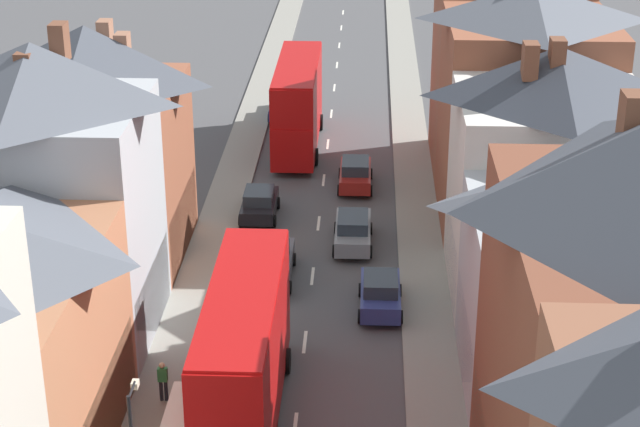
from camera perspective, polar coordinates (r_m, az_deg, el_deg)
pavement_left at (r=57.09m, az=-5.10°, el=0.45°), size 2.20×104.00×0.14m
pavement_right at (r=56.66m, az=5.18°, el=0.27°), size 2.20×104.00×0.14m
centre_line_dashes at (r=54.84m, az=-0.07°, el=-0.52°), size 0.14×97.80×0.01m
terrace_row_right at (r=37.00m, az=14.56°, el=-3.28°), size 8.00×60.52×13.97m
double_decker_bus_lead at (r=64.62m, az=-1.21°, el=5.92°), size 2.74×10.80×5.30m
double_decker_bus_mid_street at (r=38.04m, az=-4.09°, el=-7.43°), size 2.74×10.80×5.30m
car_near_silver at (r=46.21m, az=3.24°, el=-4.26°), size 1.90×3.89×1.67m
car_parked_right_a at (r=59.08m, az=1.90°, el=2.15°), size 1.90×4.10×1.65m
car_mid_black at (r=52.05m, az=1.77°, el=-0.90°), size 1.90×4.36×1.67m
car_mid_white at (r=55.31m, az=-3.25°, el=0.55°), size 1.90×3.82×1.58m
car_far_grey at (r=70.79m, az=-1.93°, el=5.80°), size 1.90×4.31×1.63m
car_parked_right_b at (r=48.82m, az=-2.54°, el=-2.66°), size 1.90×4.60×1.64m
pedestrian_mid_right at (r=40.23m, az=-8.38°, el=-8.75°), size 0.36×0.22×1.61m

